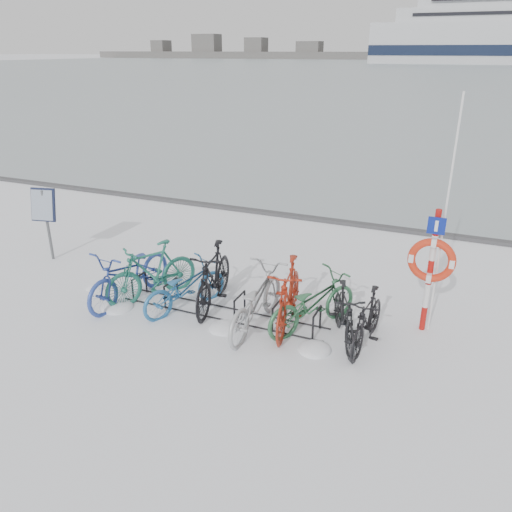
% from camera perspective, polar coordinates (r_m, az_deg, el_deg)
% --- Properties ---
extents(ground, '(900.00, 900.00, 0.00)m').
position_cam_1_polar(ground, '(9.27, -3.90, -6.61)').
color(ground, white).
rests_on(ground, ground).
extents(ice_sheet, '(400.00, 298.00, 0.02)m').
position_cam_1_polar(ice_sheet, '(162.29, 23.11, 19.27)').
color(ice_sheet, '#98A5AB').
rests_on(ice_sheet, ground).
extents(quay_edge, '(400.00, 0.25, 0.10)m').
position_cam_1_polar(quay_edge, '(14.32, 6.78, 4.24)').
color(quay_edge, '#3F3F42').
rests_on(quay_edge, ground).
extents(bike_rack, '(4.00, 0.48, 0.46)m').
position_cam_1_polar(bike_rack, '(9.18, -3.93, -5.62)').
color(bike_rack, black).
rests_on(bike_rack, ground).
extents(info_board, '(0.59, 0.33, 1.69)m').
position_cam_1_polar(info_board, '(12.13, -23.07, 4.96)').
color(info_board, '#595B5E').
rests_on(info_board, ground).
extents(lifebuoy_station, '(0.76, 0.22, 3.95)m').
position_cam_1_polar(lifebuoy_station, '(8.62, 19.46, -0.46)').
color(lifebuoy_station, '#AA110D').
rests_on(lifebuoy_station, ground).
extents(shoreline, '(180.00, 12.00, 9.50)m').
position_cam_1_polar(shoreline, '(295.31, -2.29, 22.17)').
color(shoreline, '#4E4E4E').
rests_on(shoreline, ground).
extents(bike_0, '(0.99, 2.24, 1.14)m').
position_cam_1_polar(bike_0, '(9.84, -14.20, -1.79)').
color(bike_0, '#2B4398').
rests_on(bike_0, ground).
extents(bike_1, '(1.40, 1.96, 1.16)m').
position_cam_1_polar(bike_1, '(9.80, -11.86, -1.60)').
color(bike_1, '#216958').
rests_on(bike_1, ground).
extents(bike_2, '(1.31, 1.91, 0.95)m').
position_cam_1_polar(bike_2, '(9.32, -8.16, -3.34)').
color(bike_2, '#24629B').
rests_on(bike_2, ground).
extents(bike_3, '(0.90, 2.07, 1.21)m').
position_cam_1_polar(bike_3, '(9.36, -4.88, -2.21)').
color(bike_3, black).
rests_on(bike_3, ground).
extents(bike_4, '(0.77, 2.09, 1.09)m').
position_cam_1_polar(bike_4, '(8.60, -0.03, -4.88)').
color(bike_4, '#A0A4A7').
rests_on(bike_4, ground).
extents(bike_5, '(0.88, 2.08, 1.21)m').
position_cam_1_polar(bike_5, '(8.66, 3.75, -4.30)').
color(bike_5, maroon).
rests_on(bike_5, ground).
extents(bike_6, '(1.58, 2.01, 1.02)m').
position_cam_1_polar(bike_6, '(8.66, 6.48, -5.11)').
color(bike_6, '#2E6842').
rests_on(bike_6, ground).
extents(bike_7, '(1.11, 1.70, 0.99)m').
position_cam_1_polar(bike_7, '(8.36, 10.08, -6.50)').
color(bike_7, black).
rests_on(bike_7, ground).
extents(bike_8, '(0.60, 1.66, 0.98)m').
position_cam_1_polar(bike_8, '(8.31, 12.63, -6.97)').
color(bike_8, black).
rests_on(bike_8, ground).
extents(snow_drifts, '(5.24, 1.90, 0.21)m').
position_cam_1_polar(snow_drifts, '(9.26, -4.44, -6.67)').
color(snow_drifts, white).
rests_on(snow_drifts, ground).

